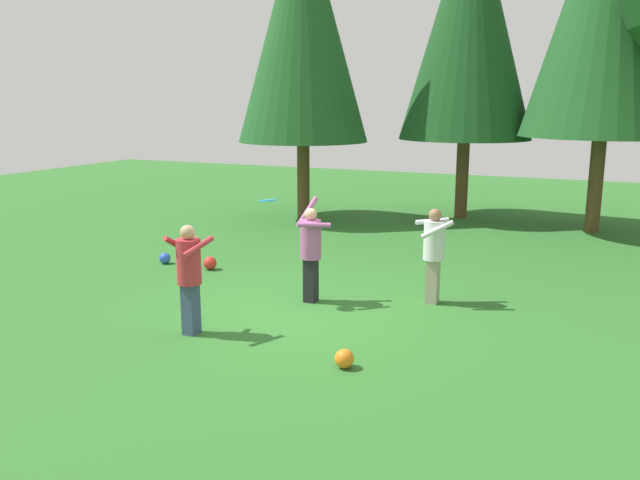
# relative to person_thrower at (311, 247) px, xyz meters

# --- Properties ---
(ground_plane) EXTENTS (40.00, 40.00, 0.00)m
(ground_plane) POSITION_rel_person_thrower_xyz_m (-0.05, -0.59, -0.92)
(ground_plane) COLOR #2D6B28
(person_thrower) EXTENTS (0.66, 0.66, 1.72)m
(person_thrower) POSITION_rel_person_thrower_xyz_m (0.00, 0.00, 0.00)
(person_thrower) COLOR black
(person_thrower) RESTS_ON ground_plane
(person_catcher) EXTENTS (0.59, 0.62, 1.57)m
(person_catcher) POSITION_rel_person_thrower_xyz_m (-0.92, -2.06, 0.00)
(person_catcher) COLOR #38476B
(person_catcher) RESTS_ON ground_plane
(person_bystander) EXTENTS (0.69, 0.67, 1.56)m
(person_bystander) POSITION_rel_person_thrower_xyz_m (1.84, 0.74, -0.00)
(person_bystander) COLOR gray
(person_bystander) RESTS_ON ground_plane
(frisbee) EXTENTS (0.37, 0.37, 0.06)m
(frisbee) POSITION_rel_person_thrower_xyz_m (-0.54, -0.44, 0.78)
(frisbee) COLOR #2393D1
(ball_red) EXTENTS (0.26, 0.26, 0.26)m
(ball_red) POSITION_rel_person_thrower_xyz_m (-2.66, 1.06, -0.79)
(ball_red) COLOR red
(ball_red) RESTS_ON ground_plane
(ball_blue) EXTENTS (0.23, 0.23, 0.23)m
(ball_blue) POSITION_rel_person_thrower_xyz_m (-3.76, 1.09, -0.81)
(ball_blue) COLOR blue
(ball_blue) RESTS_ON ground_plane
(ball_orange) EXTENTS (0.24, 0.24, 0.24)m
(ball_orange) POSITION_rel_person_thrower_xyz_m (1.52, -2.31, -0.80)
(ball_orange) COLOR orange
(ball_orange) RESTS_ON ground_plane
(tree_center) EXTENTS (3.58, 3.58, 8.55)m
(tree_center) POSITION_rel_person_thrower_xyz_m (0.58, 8.80, 4.42)
(tree_center) COLOR brown
(tree_center) RESTS_ON ground_plane
(tree_left) EXTENTS (3.49, 3.49, 8.33)m
(tree_left) POSITION_rel_person_thrower_xyz_m (-3.37, 6.82, 4.28)
(tree_left) COLOR brown
(tree_left) RESTS_ON ground_plane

